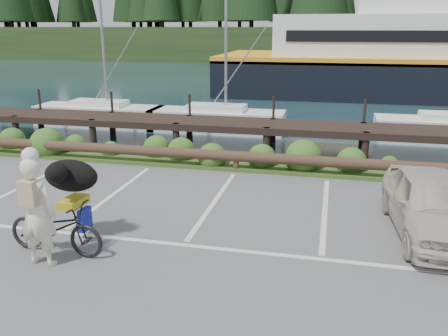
# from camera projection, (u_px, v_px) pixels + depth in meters

# --- Properties ---
(ground) EXTENTS (72.00, 72.00, 0.00)m
(ground) POSITION_uv_depth(u_px,v_px,m) (190.00, 237.00, 9.49)
(ground) COLOR #555557
(harbor_backdrop) EXTENTS (170.00, 160.00, 30.00)m
(harbor_backdrop) POSITION_uv_depth(u_px,v_px,m) (323.00, 51.00, 82.67)
(harbor_backdrop) COLOR #18313B
(harbor_backdrop) RESTS_ON ground
(vegetation_strip) EXTENTS (34.00, 1.60, 0.10)m
(vegetation_strip) POSITION_uv_depth(u_px,v_px,m) (241.00, 163.00, 14.42)
(vegetation_strip) COLOR #3D5B21
(vegetation_strip) RESTS_ON ground
(log_rail) EXTENTS (32.00, 0.30, 0.60)m
(log_rail) POSITION_uv_depth(u_px,v_px,m) (236.00, 171.00, 13.78)
(log_rail) COLOR #443021
(log_rail) RESTS_ON ground
(bicycle) EXTENTS (1.95, 0.78, 1.01)m
(bicycle) POSITION_uv_depth(u_px,v_px,m) (56.00, 228.00, 8.67)
(bicycle) COLOR black
(bicycle) RESTS_ON ground
(cyclist) EXTENTS (0.74, 0.51, 1.97)m
(cyclist) POSITION_uv_depth(u_px,v_px,m) (37.00, 212.00, 8.12)
(cyclist) COLOR white
(cyclist) RESTS_ON ground
(dog) EXTENTS (0.59, 1.11, 0.63)m
(dog) POSITION_uv_depth(u_px,v_px,m) (71.00, 176.00, 9.00)
(dog) COLOR black
(dog) RESTS_ON bicycle
(parked_car) EXTENTS (1.80, 3.88, 1.29)m
(parked_car) POSITION_uv_depth(u_px,v_px,m) (432.00, 204.00, 9.45)
(parked_car) COLOR beige
(parked_car) RESTS_ON ground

